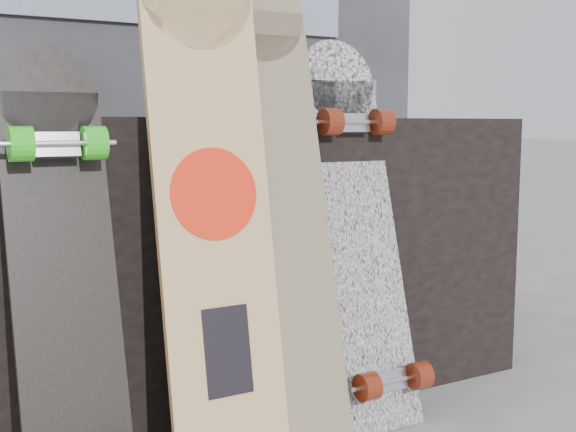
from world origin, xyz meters
TOP-DOWN VIEW (x-y plane):
  - vendor_table at (0.00, 0.50)m, footprint 1.60×0.60m
  - booth at (0.00, 1.35)m, footprint 2.40×0.22m
  - merch_box_purple at (-0.63, 0.51)m, footprint 0.18×0.12m
  - merch_box_small at (0.36, 0.52)m, footprint 0.14×0.14m
  - merch_box_flat at (0.07, 0.69)m, footprint 0.22×0.10m
  - longboard_geisha at (-0.29, 0.10)m, footprint 0.27×0.23m
  - longboard_celtic at (-0.11, 0.13)m, footprint 0.26×0.30m
  - longboard_cascadia at (0.16, 0.15)m, footprint 0.23×0.34m
  - skateboard_dark at (-0.62, 0.08)m, footprint 0.21×0.32m

SIDE VIEW (x-z plane):
  - vendor_table at x=0.00m, z-range 0.00..0.80m
  - skateboard_dark at x=-0.62m, z-range 0.01..0.97m
  - longboard_cascadia at x=0.16m, z-range 0.02..1.03m
  - longboard_celtic at x=-0.11m, z-range 0.04..1.23m
  - longboard_geisha at x=-0.29m, z-range 0.04..1.26m
  - merch_box_flat at x=0.07m, z-range 0.80..0.86m
  - merch_box_purple at x=-0.63m, z-range 0.80..0.90m
  - merch_box_small at x=0.36m, z-range 0.80..0.92m
  - booth at x=0.00m, z-range 0.00..2.20m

